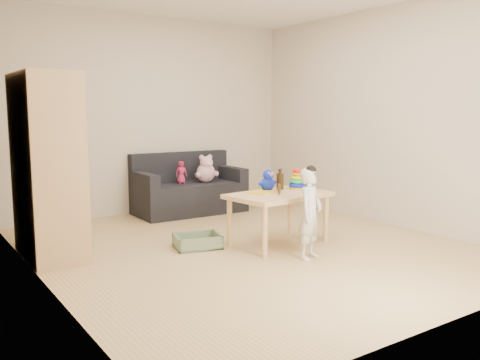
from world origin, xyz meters
TOP-DOWN VIEW (x-y plane):
  - room at (0.00, 0.00)m, footprint 4.50×4.50m
  - wardrobe at (-1.75, 0.78)m, footprint 0.48×0.95m
  - sofa at (0.33, 1.87)m, footprint 1.45×0.74m
  - play_table at (0.30, -0.09)m, footprint 1.09×0.76m
  - storage_bin at (-0.46, 0.26)m, footprint 0.52×0.44m
  - toddler at (0.22, -0.65)m, footprint 0.36×0.31m
  - pink_bear at (0.55, 1.82)m, footprint 0.29×0.26m
  - doll at (0.20, 1.86)m, footprint 0.17×0.13m
  - ring_stacker at (0.64, 0.02)m, footprint 0.19×0.19m
  - brown_bottle at (0.47, 0.11)m, footprint 0.08×0.08m
  - blue_plush at (0.29, 0.09)m, footprint 0.23×0.21m
  - wooden_figure at (0.25, -0.16)m, footprint 0.05×0.04m
  - yellow_book at (0.15, 0.01)m, footprint 0.29×0.29m

SIDE VIEW (x-z plane):
  - storage_bin at x=-0.46m, z-range 0.00..0.13m
  - sofa at x=0.33m, z-range 0.00..0.41m
  - play_table at x=0.30m, z-range 0.00..0.53m
  - toddler at x=0.22m, z-range 0.00..0.83m
  - yellow_book at x=0.15m, z-range 0.53..0.55m
  - doll at x=0.20m, z-range 0.41..0.70m
  - pink_bear at x=0.55m, z-range 0.41..0.72m
  - wooden_figure at x=0.25m, z-range 0.53..0.64m
  - ring_stacker at x=0.64m, z-range 0.51..0.73m
  - brown_bottle at x=0.47m, z-range 0.52..0.74m
  - blue_plush at x=0.29m, z-range 0.53..0.77m
  - wardrobe at x=-1.75m, z-range 0.00..1.71m
  - room at x=0.00m, z-range -0.95..3.55m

